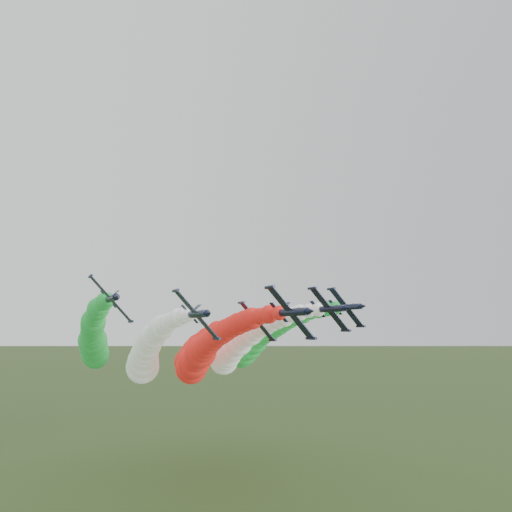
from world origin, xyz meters
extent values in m
cylinder|color=black|center=(-1.51, -2.66, 38.49)|extent=(1.55, 8.95, 1.55)
cone|color=black|center=(-1.51, -7.93, 38.49)|extent=(1.40, 1.79, 1.40)
cone|color=black|center=(-1.51, 2.21, 38.49)|extent=(1.40, 0.89, 1.40)
ellipsoid|color=black|center=(-1.22, -4.65, 38.76)|extent=(0.99, 1.87, 1.00)
cube|color=black|center=(-1.62, -2.86, 38.38)|extent=(6.59, 1.89, 7.07)
cylinder|color=black|center=(-4.87, -2.86, 41.88)|extent=(0.62, 2.58, 0.62)
cylinder|color=black|center=(1.63, -2.86, 34.89)|extent=(0.62, 2.58, 0.62)
cube|color=black|center=(-0.67, 1.11, 39.26)|extent=(1.77, 1.49, 1.66)
cube|color=black|center=(-1.40, 1.11, 38.59)|extent=(2.65, 1.09, 2.83)
sphere|color=red|center=(-1.51, 0.82, 38.49)|extent=(2.18, 2.18, 2.18)
sphere|color=red|center=(-1.49, 4.06, 38.37)|extent=(2.82, 2.82, 2.82)
sphere|color=red|center=(-1.43, 7.30, 38.15)|extent=(2.68, 2.68, 2.68)
sphere|color=red|center=(-1.34, 10.54, 37.84)|extent=(3.60, 3.60, 3.60)
sphere|color=red|center=(-1.21, 13.78, 37.46)|extent=(3.70, 3.70, 3.70)
sphere|color=red|center=(-1.04, 17.02, 37.02)|extent=(3.92, 3.92, 3.92)
sphere|color=red|center=(-0.83, 20.26, 36.53)|extent=(3.93, 3.93, 3.93)
sphere|color=red|center=(-0.59, 23.50, 35.98)|extent=(4.24, 4.24, 4.24)
sphere|color=red|center=(-0.31, 26.74, 35.38)|extent=(4.43, 4.43, 4.43)
sphere|color=red|center=(0.01, 29.98, 34.74)|extent=(4.42, 4.42, 4.42)
sphere|color=red|center=(0.36, 33.22, 34.05)|extent=(4.74, 4.74, 4.74)
sphere|color=red|center=(0.76, 36.46, 33.32)|extent=(5.01, 5.01, 5.01)
sphere|color=red|center=(1.19, 39.70, 32.54)|extent=(5.53, 5.53, 5.53)
sphere|color=red|center=(1.66, 42.94, 31.73)|extent=(5.95, 5.95, 5.95)
sphere|color=red|center=(2.16, 46.18, 30.88)|extent=(7.31, 7.31, 7.31)
sphere|color=red|center=(2.70, 49.42, 30.00)|extent=(6.46, 6.46, 6.46)
sphere|color=red|center=(3.28, 52.66, 29.07)|extent=(6.42, 6.42, 6.42)
sphere|color=red|center=(3.90, 55.89, 28.11)|extent=(8.04, 8.04, 8.04)
sphere|color=red|center=(4.56, 59.13, 27.12)|extent=(7.41, 7.41, 7.41)
sphere|color=red|center=(5.25, 62.37, 26.09)|extent=(8.21, 8.21, 8.21)
cylinder|color=black|center=(-11.86, 7.32, 38.35)|extent=(1.55, 8.95, 1.55)
cone|color=black|center=(-11.86, 2.05, 38.35)|extent=(1.40, 1.79, 1.40)
cone|color=black|center=(-11.86, 12.19, 38.35)|extent=(1.40, 0.89, 1.40)
ellipsoid|color=black|center=(-11.57, 5.33, 38.62)|extent=(0.99, 1.87, 1.00)
cube|color=black|center=(-11.97, 7.12, 38.25)|extent=(6.59, 1.89, 7.07)
cylinder|color=black|center=(-15.22, 7.12, 41.74)|extent=(0.62, 2.58, 0.62)
cylinder|color=black|center=(-8.72, 7.12, 34.76)|extent=(0.62, 2.58, 0.62)
cube|color=black|center=(-11.03, 11.10, 39.13)|extent=(1.77, 1.49, 1.66)
cube|color=black|center=(-11.75, 11.10, 38.45)|extent=(2.65, 1.09, 2.83)
sphere|color=white|center=(-11.86, 10.80, 38.35)|extent=(1.99, 1.99, 1.99)
sphere|color=white|center=(-11.84, 14.04, 38.24)|extent=(2.58, 2.58, 2.58)
sphere|color=white|center=(-11.79, 17.28, 38.01)|extent=(3.11, 3.11, 3.11)
sphere|color=white|center=(-11.69, 20.52, 37.70)|extent=(2.97, 2.97, 2.97)
sphere|color=white|center=(-11.56, 23.76, 37.33)|extent=(3.32, 3.32, 3.32)
sphere|color=white|center=(-11.39, 27.00, 36.89)|extent=(3.65, 3.65, 3.65)
sphere|color=white|center=(-11.19, 30.24, 36.39)|extent=(4.65, 4.65, 4.65)
sphere|color=white|center=(-10.94, 33.48, 35.84)|extent=(4.48, 4.48, 4.48)
sphere|color=white|center=(-10.66, 36.72, 35.25)|extent=(4.45, 4.45, 4.45)
sphere|color=white|center=(-10.35, 39.96, 34.60)|extent=(5.29, 5.29, 5.29)
sphere|color=white|center=(-9.99, 43.20, 33.91)|extent=(5.46, 5.46, 5.46)
sphere|color=white|center=(-9.60, 46.44, 33.18)|extent=(5.17, 5.17, 5.17)
sphere|color=white|center=(-9.17, 49.68, 32.41)|extent=(5.99, 5.99, 5.99)
sphere|color=white|center=(-8.70, 52.92, 31.60)|extent=(5.44, 5.44, 5.44)
sphere|color=white|center=(-8.19, 56.16, 30.75)|extent=(6.10, 6.10, 6.10)
sphere|color=white|center=(-7.65, 59.40, 29.86)|extent=(6.85, 6.85, 6.85)
sphere|color=white|center=(-7.07, 62.64, 28.94)|extent=(6.54, 6.54, 6.54)
sphere|color=white|center=(-6.45, 65.88, 27.98)|extent=(7.91, 7.91, 7.91)
sphere|color=white|center=(-5.80, 69.12, 26.99)|extent=(7.47, 7.47, 7.47)
sphere|color=white|center=(-5.11, 72.36, 25.96)|extent=(8.75, 8.75, 8.75)
cylinder|color=black|center=(11.47, 7.35, 39.48)|extent=(1.55, 8.95, 1.55)
cone|color=black|center=(11.47, 2.08, 39.48)|extent=(1.40, 1.79, 1.40)
cone|color=black|center=(11.47, 12.22, 39.48)|extent=(1.40, 0.89, 1.40)
ellipsoid|color=black|center=(11.76, 5.36, 39.76)|extent=(0.99, 1.87, 1.00)
cube|color=black|center=(11.36, 7.15, 39.38)|extent=(6.59, 1.89, 7.07)
cylinder|color=black|center=(8.11, 7.15, 42.88)|extent=(0.62, 2.58, 0.62)
cylinder|color=black|center=(14.61, 7.15, 35.89)|extent=(0.62, 2.58, 0.62)
cube|color=black|center=(12.31, 11.12, 40.26)|extent=(1.77, 1.49, 1.66)
cube|color=black|center=(11.58, 11.12, 39.59)|extent=(2.65, 1.09, 2.83)
sphere|color=white|center=(11.47, 10.82, 39.48)|extent=(2.49, 2.49, 2.49)
sphere|color=white|center=(11.49, 14.06, 39.37)|extent=(2.56, 2.56, 2.56)
sphere|color=white|center=(11.54, 17.30, 39.15)|extent=(3.08, 3.08, 3.08)
sphere|color=white|center=(11.64, 20.54, 38.84)|extent=(3.07, 3.07, 3.07)
sphere|color=white|center=(11.77, 23.78, 38.46)|extent=(3.93, 3.93, 3.93)
sphere|color=white|center=(11.94, 27.02, 38.02)|extent=(3.92, 3.92, 3.92)
sphere|color=white|center=(12.14, 30.26, 37.52)|extent=(4.13, 4.13, 4.13)
sphere|color=white|center=(12.39, 33.50, 36.98)|extent=(4.57, 4.57, 4.57)
sphere|color=white|center=(12.67, 36.74, 36.38)|extent=(4.48, 4.48, 4.48)
sphere|color=white|center=(12.98, 39.98, 35.74)|extent=(4.97, 4.97, 4.97)
sphere|color=white|center=(13.34, 43.22, 35.05)|extent=(5.67, 5.67, 5.67)
sphere|color=white|center=(13.73, 46.46, 34.32)|extent=(5.22, 5.22, 5.22)
sphere|color=white|center=(14.16, 49.70, 33.54)|extent=(5.45, 5.45, 5.45)
sphere|color=white|center=(14.63, 52.94, 32.73)|extent=(6.66, 6.66, 6.66)
sphere|color=white|center=(15.14, 56.18, 31.88)|extent=(6.02, 6.02, 6.02)
sphere|color=white|center=(15.68, 59.42, 31.00)|extent=(6.63, 6.63, 6.63)
sphere|color=white|center=(16.26, 62.66, 30.07)|extent=(6.55, 6.55, 6.55)
sphere|color=white|center=(16.88, 65.90, 29.11)|extent=(7.36, 7.36, 7.36)
sphere|color=white|center=(17.53, 69.14, 28.12)|extent=(7.59, 7.59, 7.59)
sphere|color=white|center=(18.23, 72.38, 27.09)|extent=(8.15, 8.15, 8.15)
cylinder|color=black|center=(-22.62, 17.79, 40.94)|extent=(1.55, 8.95, 1.55)
cone|color=black|center=(-22.62, 12.52, 40.94)|extent=(1.40, 1.79, 1.40)
cone|color=black|center=(-22.62, 22.66, 40.94)|extent=(1.40, 0.89, 1.40)
ellipsoid|color=black|center=(-22.33, 15.80, 41.21)|extent=(0.99, 1.87, 1.00)
cube|color=black|center=(-22.73, 17.59, 40.84)|extent=(6.59, 1.89, 7.07)
cylinder|color=black|center=(-25.98, 17.59, 44.33)|extent=(0.62, 2.58, 0.62)
cylinder|color=black|center=(-19.48, 17.59, 37.35)|extent=(0.62, 2.58, 0.62)
cube|color=black|center=(-21.78, 21.57, 41.72)|extent=(1.77, 1.49, 1.66)
cube|color=black|center=(-22.51, 21.57, 41.04)|extent=(2.65, 1.09, 2.83)
sphere|color=green|center=(-22.62, 21.27, 40.94)|extent=(2.36, 2.36, 2.36)
sphere|color=green|center=(-22.60, 24.51, 40.83)|extent=(3.06, 3.06, 3.06)
sphere|color=green|center=(-22.54, 27.75, 40.60)|extent=(2.63, 2.63, 2.63)
sphere|color=green|center=(-22.45, 30.99, 40.30)|extent=(3.51, 3.51, 3.51)
sphere|color=green|center=(-22.32, 34.23, 39.92)|extent=(4.13, 4.13, 4.13)
sphere|color=green|center=(-22.15, 37.47, 39.48)|extent=(3.73, 3.73, 3.73)
sphere|color=green|center=(-21.94, 40.71, 38.98)|extent=(3.85, 3.85, 3.85)
sphere|color=green|center=(-21.70, 43.95, 38.43)|extent=(3.91, 3.91, 3.91)
sphere|color=green|center=(-21.42, 47.19, 37.84)|extent=(5.14, 5.14, 5.14)
sphere|color=green|center=(-21.10, 50.43, 37.19)|extent=(5.26, 5.26, 5.26)
sphere|color=green|center=(-20.75, 53.67, 36.50)|extent=(5.17, 5.17, 5.17)
sphere|color=green|center=(-20.35, 56.91, 35.77)|extent=(5.17, 5.17, 5.17)
sphere|color=green|center=(-19.92, 60.15, 35.00)|extent=(5.56, 5.56, 5.56)
sphere|color=green|center=(-19.45, 63.39, 34.19)|extent=(5.92, 5.92, 5.92)
sphere|color=green|center=(-18.95, 66.63, 33.34)|extent=(7.04, 7.04, 7.04)
sphere|color=green|center=(-18.41, 69.87, 32.45)|extent=(6.81, 6.81, 6.81)
sphere|color=green|center=(-17.83, 73.11, 31.53)|extent=(7.23, 7.23, 7.23)
sphere|color=green|center=(-17.21, 76.35, 30.57)|extent=(6.88, 6.88, 6.88)
sphere|color=green|center=(-16.55, 79.59, 29.58)|extent=(7.56, 7.56, 7.56)
sphere|color=green|center=(-15.86, 82.83, 28.55)|extent=(6.99, 6.99, 6.99)
cylinder|color=black|center=(20.47, 15.18, 40.23)|extent=(1.55, 8.95, 1.55)
cone|color=black|center=(20.47, 9.91, 40.23)|extent=(1.40, 1.79, 1.40)
cone|color=black|center=(20.47, 20.05, 40.23)|extent=(1.40, 0.89, 1.40)
ellipsoid|color=black|center=(20.76, 13.19, 40.50)|extent=(0.99, 1.87, 1.00)
cube|color=black|center=(20.36, 14.98, 40.12)|extent=(6.59, 1.89, 7.07)
cylinder|color=black|center=(17.11, 14.98, 43.62)|extent=(0.62, 2.58, 0.62)
cylinder|color=black|center=(23.61, 14.98, 36.63)|extent=(0.62, 2.58, 0.62)
cube|color=black|center=(21.31, 18.96, 41.01)|extent=(1.77, 1.49, 1.66)
cube|color=black|center=(20.58, 18.96, 40.33)|extent=(2.65, 1.09, 2.83)
sphere|color=green|center=(20.47, 18.66, 40.23)|extent=(2.54, 2.54, 2.54)
sphere|color=green|center=(20.49, 21.90, 40.11)|extent=(3.03, 3.03, 3.03)
sphere|color=green|center=(20.55, 25.14, 39.89)|extent=(3.22, 3.22, 3.22)
sphere|color=green|center=(20.64, 28.38, 39.58)|extent=(3.09, 3.09, 3.09)
sphere|color=green|center=(20.77, 31.62, 39.20)|extent=(3.80, 3.80, 3.80)
sphere|color=green|center=(20.94, 34.86, 38.76)|extent=(3.90, 3.90, 3.90)
sphere|color=green|center=(21.15, 38.10, 38.27)|extent=(4.08, 4.08, 4.08)
sphere|color=green|center=(21.39, 41.34, 37.72)|extent=(4.50, 4.50, 4.50)
sphere|color=green|center=(21.67, 44.58, 37.12)|extent=(5.04, 5.04, 5.04)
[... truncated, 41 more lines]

